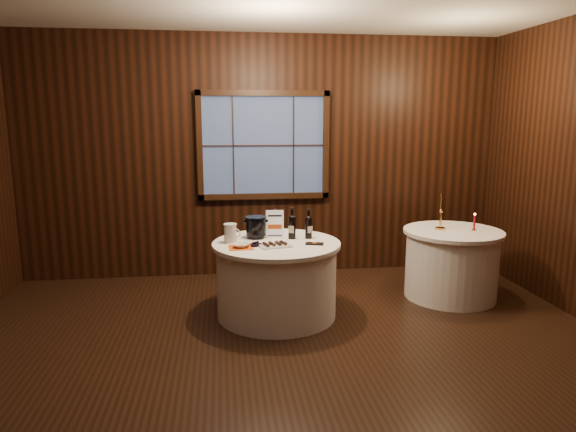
{
  "coord_description": "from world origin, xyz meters",
  "views": [
    {
      "loc": [
        -0.53,
        -3.95,
        2.0
      ],
      "look_at": [
        0.1,
        0.9,
        1.05
      ],
      "focal_mm": 32.0,
      "sensor_mm": 36.0,
      "label": 1
    }
  ],
  "objects": [
    {
      "name": "chocolate_plate",
      "position": [
        -0.03,
        0.83,
        0.79
      ],
      "size": [
        0.34,
        0.27,
        0.04
      ],
      "rotation": [
        0.0,
        0.0,
        0.26
      ],
      "color": "white",
      "rests_on": "main_table"
    },
    {
      "name": "ground",
      "position": [
        0.0,
        0.0,
        0.0
      ],
      "size": [
        6.0,
        6.0,
        0.0
      ],
      "primitive_type": "plane",
      "color": "black",
      "rests_on": "ground"
    },
    {
      "name": "brass_candlestick",
      "position": [
        1.87,
        1.36,
        0.92
      ],
      "size": [
        0.11,
        0.11,
        0.41
      ],
      "color": "gold",
      "rests_on": "side_table"
    },
    {
      "name": "chocolate_box",
      "position": [
        0.36,
        0.86,
        0.78
      ],
      "size": [
        0.19,
        0.13,
        0.01
      ],
      "primitive_type": "cube",
      "rotation": [
        0.0,
        0.0,
        -0.3
      ],
      "color": "black",
      "rests_on": "main_table"
    },
    {
      "name": "port_bottle_left",
      "position": [
        0.17,
        1.13,
        0.91
      ],
      "size": [
        0.08,
        0.09,
        0.33
      ],
      "rotation": [
        0.0,
        0.0,
        -0.38
      ],
      "color": "black",
      "rests_on": "main_table"
    },
    {
      "name": "port_bottle_right",
      "position": [
        0.35,
        1.12,
        0.9
      ],
      "size": [
        0.07,
        0.08,
        0.31
      ],
      "rotation": [
        0.0,
        0.0,
        0.29
      ],
      "color": "black",
      "rests_on": "main_table"
    },
    {
      "name": "red_candle",
      "position": [
        2.21,
        1.24,
        0.85
      ],
      "size": [
        0.05,
        0.05,
        0.2
      ],
      "color": "gold",
      "rests_on": "side_table"
    },
    {
      "name": "glass_pitcher",
      "position": [
        -0.45,
        1.05,
        0.87
      ],
      "size": [
        0.17,
        0.13,
        0.19
      ],
      "rotation": [
        0.0,
        0.0,
        -0.41
      ],
      "color": "silver",
      "rests_on": "main_table"
    },
    {
      "name": "ice_bucket",
      "position": [
        -0.19,
        1.21,
        0.89
      ],
      "size": [
        0.22,
        0.22,
        0.22
      ],
      "color": "black",
      "rests_on": "main_table"
    },
    {
      "name": "main_table",
      "position": [
        0.0,
        1.0,
        0.39
      ],
      "size": [
        1.28,
        1.28,
        0.77
      ],
      "color": "white",
      "rests_on": "ground"
    },
    {
      "name": "sign_stand",
      "position": [
        0.01,
        1.23,
        0.87
      ],
      "size": [
        0.18,
        0.1,
        0.29
      ],
      "rotation": [
        0.0,
        0.0,
        -0.08
      ],
      "color": "silver",
      "rests_on": "main_table"
    },
    {
      "name": "orange_napkin",
      "position": [
        -0.36,
        0.83,
        0.77
      ],
      "size": [
        0.24,
        0.24,
        0.0
      ],
      "primitive_type": "cube",
      "rotation": [
        0.0,
        0.0,
        0.03
      ],
      "color": "#E55013",
      "rests_on": "main_table"
    },
    {
      "name": "cracker_bowl",
      "position": [
        -0.36,
        0.83,
        0.79
      ],
      "size": [
        0.17,
        0.17,
        0.04
      ],
      "primitive_type": "imported",
      "rotation": [
        0.0,
        0.0,
        -0.09
      ],
      "color": "white",
      "rests_on": "orange_napkin"
    },
    {
      "name": "grape_bunch",
      "position": [
        -0.21,
        0.84,
        0.79
      ],
      "size": [
        0.19,
        0.11,
        0.04
      ],
      "rotation": [
        0.0,
        0.0,
        0.41
      ],
      "color": "black",
      "rests_on": "main_table"
    },
    {
      "name": "back_wall",
      "position": [
        0.0,
        2.48,
        1.54
      ],
      "size": [
        6.0,
        0.1,
        3.0
      ],
      "color": "black",
      "rests_on": "ground"
    },
    {
      "name": "side_table",
      "position": [
        2.0,
        1.3,
        0.39
      ],
      "size": [
        1.08,
        1.08,
        0.77
      ],
      "color": "white",
      "rests_on": "ground"
    }
  ]
}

